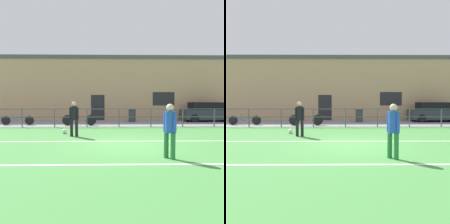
# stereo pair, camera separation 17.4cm
# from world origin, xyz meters

# --- Properties ---
(ground) EXTENTS (60.00, 44.00, 0.04)m
(ground) POSITION_xyz_m (0.00, 0.00, -0.02)
(ground) COLOR #478C42
(field_line_touchline) EXTENTS (36.00, 0.11, 0.00)m
(field_line_touchline) POSITION_xyz_m (0.00, 0.86, 0.00)
(field_line_touchline) COLOR white
(field_line_touchline) RESTS_ON ground
(field_line_hash) EXTENTS (36.00, 0.11, 0.00)m
(field_line_hash) POSITION_xyz_m (0.00, -2.69, 0.00)
(field_line_hash) COLOR white
(field_line_hash) RESTS_ON ground
(pavement_strip) EXTENTS (48.00, 5.00, 0.02)m
(pavement_strip) POSITION_xyz_m (0.00, 8.50, 0.01)
(pavement_strip) COLOR gray
(pavement_strip) RESTS_ON ground
(perimeter_fence) EXTENTS (36.07, 0.07, 1.15)m
(perimeter_fence) POSITION_xyz_m (0.00, 6.00, 0.75)
(perimeter_fence) COLOR #474C51
(perimeter_fence) RESTS_ON ground
(clubhouse_facade) EXTENTS (28.00, 2.56, 5.38)m
(clubhouse_facade) POSITION_xyz_m (0.00, 12.20, 2.70)
(clubhouse_facade) COLOR tan
(clubhouse_facade) RESTS_ON ground
(player_goalkeeper) EXTENTS (0.44, 0.28, 1.61)m
(player_goalkeeper) POSITION_xyz_m (-2.29, 2.19, 0.92)
(player_goalkeeper) COLOR black
(player_goalkeeper) RESTS_ON ground
(player_striker) EXTENTS (0.31, 0.36, 1.59)m
(player_striker) POSITION_xyz_m (1.04, -2.07, 0.90)
(player_striker) COLOR #237038
(player_striker) RESTS_ON ground
(soccer_ball_match) EXTENTS (0.24, 0.24, 0.24)m
(soccer_ball_match) POSITION_xyz_m (-2.91, 3.18, 0.12)
(soccer_ball_match) COLOR white
(soccer_ball_match) RESTS_ON ground
(parked_car_red) EXTENTS (4.13, 1.79, 1.49)m
(parked_car_red) POSITION_xyz_m (7.17, 9.68, 0.73)
(parked_car_red) COLOR #282D38
(parked_car_red) RESTS_ON pavement_strip
(bicycle_parked_0) EXTENTS (2.24, 0.04, 0.78)m
(bicycle_parked_0) POSITION_xyz_m (-2.58, 6.87, 0.38)
(bicycle_parked_0) COLOR black
(bicycle_parked_0) RESTS_ON pavement_strip
(bicycle_parked_1) EXTENTS (2.17, 0.04, 0.71)m
(bicycle_parked_1) POSITION_xyz_m (-6.71, 7.20, 0.34)
(bicycle_parked_1) COLOR black
(bicycle_parked_1) RESTS_ON pavement_strip
(trash_bin_0) EXTENTS (0.53, 0.45, 0.96)m
(trash_bin_0) POSITION_xyz_m (1.18, 9.35, 0.50)
(trash_bin_0) COLOR #33383D
(trash_bin_0) RESTS_ON pavement_strip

